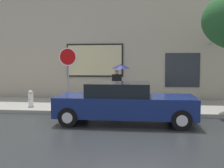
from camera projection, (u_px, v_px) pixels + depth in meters
name	position (u px, v px, depth m)	size (l,w,h in m)	color
ground_plane	(127.00, 122.00, 9.68)	(60.00, 60.00, 0.00)	#282B2D
sidewalk	(132.00, 106.00, 12.64)	(20.00, 4.00, 0.15)	gray
building_facade	(134.00, 37.00, 14.85)	(20.00, 0.67, 7.00)	#B2A893
parked_car	(124.00, 103.00, 9.49)	(4.71, 1.95, 1.40)	navy
fire_hydrant	(31.00, 99.00, 12.05)	(0.30, 0.44, 0.73)	white
pedestrian_with_umbrella	(120.00, 72.00, 13.46)	(0.91, 0.91, 1.87)	black
stop_sign	(68.00, 66.00, 11.34)	(0.76, 0.10, 2.56)	gray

